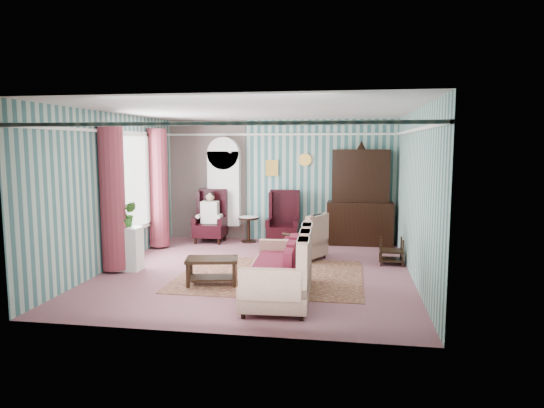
% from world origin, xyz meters
% --- Properties ---
extents(floor, '(6.00, 6.00, 0.00)m').
position_xyz_m(floor, '(0.00, 0.00, 0.00)').
color(floor, '#8B515D').
rests_on(floor, ground).
extents(room_shell, '(5.53, 6.02, 2.91)m').
position_xyz_m(room_shell, '(-0.62, 0.18, 2.01)').
color(room_shell, '#3A6A6A').
rests_on(room_shell, ground).
extents(bookcase, '(0.80, 0.28, 2.24)m').
position_xyz_m(bookcase, '(-1.35, 2.84, 1.12)').
color(bookcase, silver).
rests_on(bookcase, floor).
extents(dresser_hutch, '(1.50, 0.56, 2.36)m').
position_xyz_m(dresser_hutch, '(1.90, 2.72, 1.18)').
color(dresser_hutch, black).
rests_on(dresser_hutch, floor).
extents(wingback_left, '(0.76, 0.80, 1.25)m').
position_xyz_m(wingback_left, '(-1.60, 2.45, 0.62)').
color(wingback_left, black).
rests_on(wingback_left, floor).
extents(wingback_right, '(0.76, 0.80, 1.25)m').
position_xyz_m(wingback_right, '(0.15, 2.45, 0.62)').
color(wingback_right, black).
rests_on(wingback_right, floor).
extents(seated_woman, '(0.44, 0.40, 1.18)m').
position_xyz_m(seated_woman, '(-1.60, 2.45, 0.59)').
color(seated_woman, white).
rests_on(seated_woman, floor).
extents(round_side_table, '(0.50, 0.50, 0.60)m').
position_xyz_m(round_side_table, '(-0.70, 2.60, 0.30)').
color(round_side_table, black).
rests_on(round_side_table, floor).
extents(nest_table, '(0.45, 0.38, 0.54)m').
position_xyz_m(nest_table, '(2.47, 0.90, 0.27)').
color(nest_table, black).
rests_on(nest_table, floor).
extents(plant_stand, '(0.55, 0.35, 0.80)m').
position_xyz_m(plant_stand, '(-2.40, -0.30, 0.40)').
color(plant_stand, white).
rests_on(plant_stand, floor).
extents(rug, '(3.20, 2.60, 0.01)m').
position_xyz_m(rug, '(0.30, -0.30, 0.01)').
color(rug, '#551C25').
rests_on(rug, floor).
extents(sofa, '(1.07, 2.13, 0.96)m').
position_xyz_m(sofa, '(0.62, -1.49, 0.48)').
color(sofa, beige).
rests_on(sofa, floor).
extents(floral_armchair, '(1.06, 1.05, 0.88)m').
position_xyz_m(floral_armchair, '(0.78, 1.08, 0.44)').
color(floral_armchair, beige).
rests_on(floral_armchair, floor).
extents(coffee_table, '(0.93, 0.65, 0.45)m').
position_xyz_m(coffee_table, '(-0.57, -0.97, 0.22)').
color(coffee_table, black).
rests_on(coffee_table, floor).
extents(potted_plant_a, '(0.45, 0.43, 0.40)m').
position_xyz_m(potted_plant_a, '(-2.41, -0.40, 1.00)').
color(potted_plant_a, '#1F5019').
rests_on(potted_plant_a, plant_stand).
extents(potted_plant_b, '(0.32, 0.29, 0.46)m').
position_xyz_m(potted_plant_b, '(-2.37, -0.19, 1.03)').
color(potted_plant_b, '#1B4816').
rests_on(potted_plant_b, plant_stand).
extents(potted_plant_c, '(0.30, 0.30, 0.42)m').
position_xyz_m(potted_plant_c, '(-2.43, -0.29, 1.01)').
color(potted_plant_c, '#1C571B').
rests_on(potted_plant_c, plant_stand).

